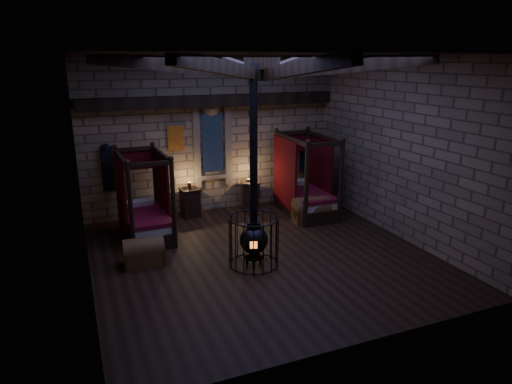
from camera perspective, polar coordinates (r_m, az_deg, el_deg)
name	(u,v)px	position (r m, az deg, el deg)	size (l,w,h in m)	color
room	(260,79)	(9.23, 0.52, 13.99)	(7.02, 7.02, 4.29)	black
bed_left	(145,216)	(11.23, -13.69, -2.94)	(1.09, 1.98, 2.03)	black
bed_right	(305,194)	(12.64, 6.10, -0.25)	(1.16, 2.10, 2.15)	black
trunk_left	(144,253)	(9.79, -13.84, -7.38)	(0.84, 0.56, 0.60)	brown
trunk_right	(311,211)	(12.01, 6.93, -2.32)	(1.01, 0.74, 0.68)	brown
nightstand_left	(190,202)	(12.40, -8.23, -1.26)	(0.54, 0.52, 0.96)	black
nightstand_right	(250,195)	(12.85, -0.71, -0.41)	(0.61, 0.59, 0.89)	black
stove	(254,237)	(9.33, -0.29, -5.64)	(1.03, 1.03, 4.05)	black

